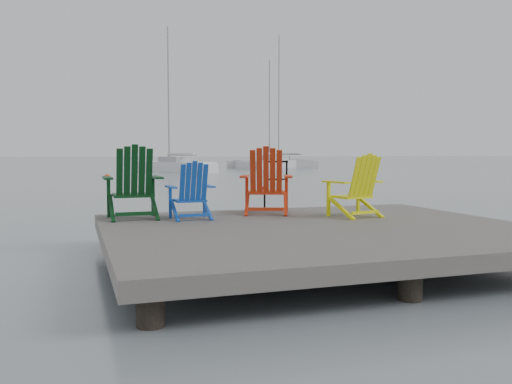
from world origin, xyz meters
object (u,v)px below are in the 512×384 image
object	(u,v)px
buoy_a	(265,189)
buoy_d	(216,170)
sailboat_far	(273,164)
buoy_b	(107,177)
sailboat_mid	(276,164)
chair_red	(266,181)
sailboat_near	(173,167)
chair_blue	(191,191)
handrail	(276,180)
buoy_c	(189,173)
chair_yellow	(357,186)
chair_green	(133,183)

from	to	relation	value
buoy_a	buoy_d	world-z (taller)	buoy_d
sailboat_far	buoy_b	xyz separation A→B (m)	(-17.78, -17.86, -0.36)
sailboat_mid	buoy_a	bearing A→B (deg)	-58.85
chair_red	sailboat_near	size ratio (longest dim) A/B	0.09
chair_red	sailboat_mid	world-z (taller)	sailboat_mid
buoy_d	buoy_b	bearing A→B (deg)	-130.22
buoy_d	chair_red	bearing A→B (deg)	-103.23
buoy_a	buoy_b	world-z (taller)	buoy_b
buoy_b	chair_blue	bearing A→B (deg)	-90.54
handrail	sailboat_far	size ratio (longest dim) A/B	0.08
buoy_d	sailboat_mid	bearing A→B (deg)	30.90
chair_blue	sailboat_near	world-z (taller)	sailboat_near
sailboat_far	chair_red	bearing A→B (deg)	168.21
sailboat_far	buoy_c	world-z (taller)	sailboat_far
chair_blue	chair_yellow	world-z (taller)	chair_yellow
buoy_d	handrail	bearing A→B (deg)	-102.82
sailboat_far	buoy_a	bearing A→B (deg)	167.78
buoy_a	buoy_c	size ratio (longest dim) A/B	0.91
handrail	chair_green	world-z (taller)	chair_green
chair_green	chair_blue	distance (m)	0.92
chair_blue	sailboat_mid	world-z (taller)	sailboat_mid
chair_green	buoy_b	world-z (taller)	chair_green
chair_blue	sailboat_mid	size ratio (longest dim) A/B	0.07
buoy_b	buoy_c	world-z (taller)	buoy_b
chair_red	buoy_a	world-z (taller)	chair_red
chair_blue	buoy_b	xyz separation A→B (m)	(0.25, 26.67, -0.95)
chair_red	buoy_b	world-z (taller)	chair_red
chair_red	buoy_c	size ratio (longest dim) A/B	3.21
chair_green	sailboat_far	size ratio (longest dim) A/B	0.10
sailboat_near	buoy_c	bearing A→B (deg)	-107.57
chair_yellow	sailboat_mid	size ratio (longest dim) A/B	0.07
chair_red	buoy_d	distance (m)	39.39
sailboat_far	buoy_d	size ratio (longest dim) A/B	34.11
handrail	sailboat_near	distance (m)	34.74
buoy_d	chair_green	bearing A→B (deg)	-106.34
buoy_a	buoy_d	bearing A→B (deg)	80.11
chair_red	sailboat_near	xyz separation A→B (m)	(4.55, 35.27, -0.71)
chair_green	chair_red	distance (m)	2.22
chair_green	buoy_b	distance (m)	26.39
chair_green	chair_red	size ratio (longest dim) A/B	1.02
sailboat_mid	chair_red	bearing A→B (deg)	-58.27
chair_blue	buoy_d	size ratio (longest dim) A/B	2.69
buoy_c	buoy_d	xyz separation A→B (m)	(3.96, 7.10, 0.00)
chair_blue	buoy_c	distance (m)	32.20
chair_green	buoy_d	distance (m)	39.95
buoy_c	chair_yellow	bearing A→B (deg)	-96.78
buoy_a	buoy_c	bearing A→B (deg)	88.49
handrail	buoy_b	world-z (taller)	handrail
chair_yellow	sailboat_near	xyz separation A→B (m)	(3.31, 36.15, -0.65)
chair_blue	buoy_b	size ratio (longest dim) A/B	2.18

